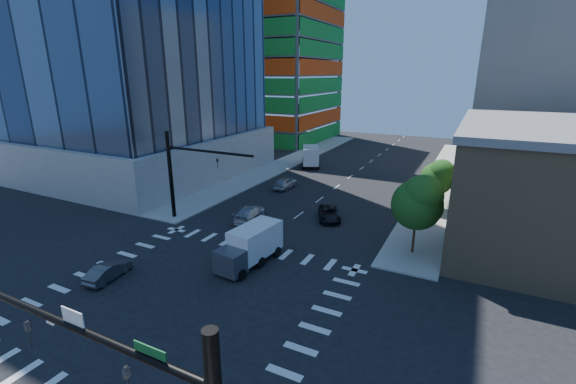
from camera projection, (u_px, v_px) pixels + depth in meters
The scene contains 15 objects.
ground at pixel (186, 299), 26.05m from camera, with size 160.00×160.00×0.00m, color black.
road_markings at pixel (186, 299), 26.04m from camera, with size 20.00×20.00×0.01m, color silver.
sidewalk_ne at pixel (443, 180), 54.87m from camera, with size 5.00×60.00×0.15m, color #9C9B94.
sidewalk_nw at pixel (287, 163), 65.54m from camera, with size 5.00×60.00×0.15m, color #9C9B94.
construction_building at pixel (271, 25), 83.40m from camera, with size 25.16×34.50×70.60m.
bg_building_ne at pixel (568, 78), 57.37m from camera, with size 24.00×30.00×28.00m, color slate.
signal_mast_nw at pixel (181, 169), 38.52m from camera, with size 10.20×0.40×9.00m.
tree_south at pixel (419, 202), 31.15m from camera, with size 4.16×4.16×6.82m.
tree_north at pixel (438, 176), 41.48m from camera, with size 3.54×3.52×5.78m.
car_nb_far at pixel (329, 213), 40.19m from camera, with size 2.15×4.66×1.30m, color black.
car_sb_near at pixel (250, 213), 39.92m from camera, with size 2.06×5.07×1.47m, color silver.
car_sb_mid at pixel (285, 183), 50.96m from camera, with size 1.80×4.48×1.53m, color #AFB1B8.
car_sb_cross at pixel (108, 271), 28.46m from camera, with size 1.32×3.79×1.25m, color #434448.
box_truck_near at pixel (248, 249), 30.39m from camera, with size 3.06×5.92×2.98m.
box_truck_far at pixel (311, 157), 63.38m from camera, with size 5.01×6.82×3.29m.
Camera 1 is at (16.33, -17.25, 14.65)m, focal length 24.00 mm.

